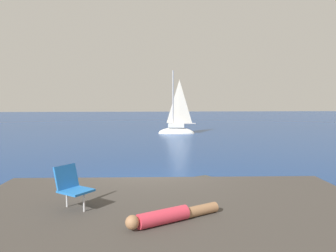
% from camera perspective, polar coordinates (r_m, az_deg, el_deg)
% --- Properties ---
extents(ground_plane, '(160.00, 160.00, 0.00)m').
position_cam_1_polar(ground_plane, '(9.61, -3.68, -11.22)').
color(ground_plane, navy).
extents(shore_ledge, '(8.28, 5.22, 0.60)m').
position_cam_1_polar(shore_ledge, '(6.29, 0.24, -16.88)').
color(shore_ledge, '#423D38').
rests_on(shore_ledge, ground).
extents(boulder_seaward, '(1.72, 1.62, 0.79)m').
position_cam_1_polar(boulder_seaward, '(9.04, 5.62, -12.25)').
color(boulder_seaward, '#3C3B33').
rests_on(boulder_seaward, ground).
extents(boulder_inland, '(0.94, 0.93, 0.58)m').
position_cam_1_polar(boulder_inland, '(8.81, 12.40, -12.77)').
color(boulder_inland, '#413537').
rests_on(boulder_inland, ground).
extents(sailboat_near, '(3.13, 1.56, 5.69)m').
position_cam_1_polar(sailboat_near, '(26.03, 1.56, -0.71)').
color(sailboat_near, white).
rests_on(sailboat_near, ground).
extents(person_sunbather, '(1.63, 0.92, 0.25)m').
position_cam_1_polar(person_sunbather, '(5.38, 0.36, -15.89)').
color(person_sunbather, '#DB384C').
rests_on(person_sunbather, shore_ledge).
extents(beach_chair, '(0.76, 0.75, 0.80)m').
position_cam_1_polar(beach_chair, '(6.21, -17.03, -10.18)').
color(beach_chair, blue).
rests_on(beach_chair, shore_ledge).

